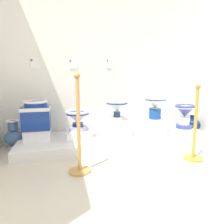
% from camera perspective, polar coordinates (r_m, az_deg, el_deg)
% --- Properties ---
extents(ground_plane, '(5.48, 5.42, 0.02)m').
position_cam_1_polar(ground_plane, '(1.92, 14.35, -22.32)').
color(ground_plane, beige).
extents(wall_back, '(3.68, 0.06, 3.20)m').
position_cam_1_polar(wall_back, '(3.51, -0.75, 19.38)').
color(wall_back, white).
rests_on(wall_back, ground_plane).
extents(display_platform, '(2.94, 0.90, 0.13)m').
position_cam_1_polar(display_platform, '(3.11, 1.51, -7.89)').
color(display_platform, white).
rests_on(display_platform, ground_plane).
extents(plinth_block_broad_patterned, '(0.36, 0.28, 0.17)m').
position_cam_1_polar(plinth_block_broad_patterned, '(3.00, -21.04, -6.21)').
color(plinth_block_broad_patterned, white).
rests_on(plinth_block_broad_patterned, display_platform).
extents(antique_toilet_broad_patterned, '(0.38, 0.33, 0.41)m').
position_cam_1_polar(antique_toilet_broad_patterned, '(2.94, -21.38, -0.57)').
color(antique_toilet_broad_patterned, navy).
rests_on(antique_toilet_broad_patterned, plinth_block_broad_patterned).
extents(plinth_block_leftmost, '(0.34, 0.40, 0.12)m').
position_cam_1_polar(plinth_block_leftmost, '(2.96, -9.94, -6.42)').
color(plinth_block_leftmost, white).
rests_on(plinth_block_leftmost, display_platform).
extents(antique_toilet_leftmost, '(0.35, 0.35, 0.30)m').
position_cam_1_polar(antique_toilet_leftmost, '(2.90, -10.08, -1.63)').
color(antique_toilet_leftmost, '#A7AED6').
rests_on(antique_toilet_leftmost, plinth_block_leftmost).
extents(plinth_block_squat_floral, '(0.39, 0.35, 0.24)m').
position_cam_1_polar(plinth_block_squat_floral, '(3.07, 1.43, -4.50)').
color(plinth_block_squat_floral, white).
rests_on(plinth_block_squat_floral, display_platform).
extents(antique_toilet_squat_floral, '(0.35, 0.35, 0.31)m').
position_cam_1_polar(antique_toilet_squat_floral, '(3.01, 1.46, 1.64)').
color(antique_toilet_squat_floral, '#AFBDD0').
rests_on(antique_toilet_squat_floral, plinth_block_squat_floral).
extents(plinth_block_pale_glazed, '(0.28, 0.31, 0.19)m').
position_cam_1_polar(plinth_block_pale_glazed, '(3.23, 12.39, -4.45)').
color(plinth_block_pale_glazed, white).
rests_on(plinth_block_pale_glazed, display_platform).
extents(antique_toilet_pale_glazed, '(0.34, 0.34, 0.40)m').
position_cam_1_polar(antique_toilet_pale_glazed, '(3.17, 12.61, 1.73)').
color(antique_toilet_pale_glazed, white).
rests_on(antique_toilet_pale_glazed, plinth_block_pale_glazed).
extents(plinth_block_rightmost, '(0.31, 0.38, 0.04)m').
position_cam_1_polar(plinth_block_rightmost, '(3.57, 20.38, -4.75)').
color(plinth_block_rightmost, white).
rests_on(plinth_block_rightmost, display_platform).
extents(antique_toilet_rightmost, '(0.33, 0.33, 0.40)m').
position_cam_1_polar(antique_toilet_rightmost, '(3.52, 20.63, -0.43)').
color(antique_toilet_rightmost, '#374090').
rests_on(antique_toilet_rightmost, plinth_block_rightmost).
extents(info_placard_first, '(0.13, 0.01, 0.15)m').
position_cam_1_polar(info_placard_first, '(3.35, -21.87, 13.22)').
color(info_placard_first, white).
extents(info_placard_second, '(0.14, 0.01, 0.15)m').
position_cam_1_polar(info_placard_second, '(3.34, -11.36, 13.77)').
color(info_placard_second, white).
extents(info_placard_third, '(0.10, 0.01, 0.15)m').
position_cam_1_polar(info_placard_third, '(3.43, -0.86, 14.09)').
color(info_placard_third, white).
extents(decorative_vase_corner, '(0.27, 0.27, 0.41)m').
position_cam_1_polar(decorative_vase_corner, '(3.23, -26.95, -6.28)').
color(decorative_vase_corner, white).
rests_on(decorative_vase_corner, ground_plane).
extents(decorative_vase_companion, '(0.30, 0.30, 0.37)m').
position_cam_1_polar(decorative_vase_companion, '(3.96, 22.55, -3.42)').
color(decorative_vase_companion, white).
rests_on(decorative_vase_companion, ground_plane).
extents(stanchion_post_near_left, '(0.24, 0.24, 1.07)m').
position_cam_1_polar(stanchion_post_near_left, '(2.11, -9.69, -8.57)').
color(stanchion_post_near_left, '#C38E45').
rests_on(stanchion_post_near_left, ground_plane).
extents(stanchion_post_near_right, '(0.24, 0.24, 0.95)m').
position_cam_1_polar(stanchion_post_near_right, '(2.63, 23.14, -6.62)').
color(stanchion_post_near_right, '#B29633').
rests_on(stanchion_post_near_right, ground_plane).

